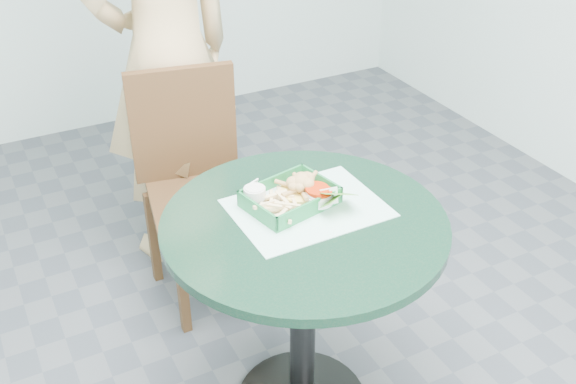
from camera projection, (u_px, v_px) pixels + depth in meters
name	position (u px, v px, depth m)	size (l,w,h in m)	color
cafe_table	(304.00, 271.00, 2.04)	(0.84, 0.84, 0.75)	black
dining_chair	(196.00, 172.00, 2.64)	(0.41, 0.41, 0.93)	#523721
diner_person	(164.00, 13.00, 2.58)	(0.79, 0.52, 2.16)	#DBB279
placemat	(307.00, 214.00, 2.00)	(0.44, 0.33, 0.00)	#A7D9C9
food_basket	(290.00, 206.00, 2.01)	(0.25, 0.19, 0.05)	#197037
crab_sandwich	(303.00, 193.00, 2.00)	(0.13, 0.13, 0.08)	#ECC75A
fries_pile	(274.00, 207.00, 1.96)	(0.12, 0.13, 0.05)	#EFCC8C
sauce_ramekin	(255.00, 194.00, 2.00)	(0.06, 0.06, 0.04)	silver
garnish_cup	(321.00, 204.00, 1.97)	(0.13, 0.12, 0.05)	silver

